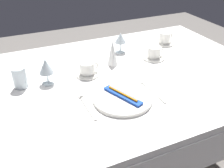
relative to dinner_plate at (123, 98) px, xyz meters
name	(u,v)px	position (x,y,z in m)	size (l,w,h in m)	color
dining_table	(106,91)	(0.01, 0.22, -0.09)	(1.80, 1.11, 0.74)	white
dinner_plate	(123,98)	(0.00, 0.00, 0.00)	(0.27, 0.27, 0.02)	white
toothbrush_package	(123,95)	(0.00, 0.00, 0.02)	(0.11, 0.21, 0.02)	blue
fork_outer	(86,105)	(-0.17, 0.03, -0.01)	(0.02, 0.22, 0.00)	beige
spoon_soup	(149,88)	(0.16, 0.04, -0.01)	(0.03, 0.23, 0.01)	beige
saucer_left	(88,74)	(-0.07, 0.29, 0.00)	(0.13, 0.13, 0.01)	white
coffee_cup_left	(88,68)	(-0.07, 0.29, 0.03)	(0.10, 0.08, 0.07)	white
saucer_right	(164,43)	(0.56, 0.49, 0.00)	(0.13, 0.13, 0.01)	white
coffee_cup_right	(165,38)	(0.56, 0.49, 0.04)	(0.10, 0.07, 0.07)	white
saucer_far	(154,58)	(0.37, 0.32, 0.00)	(0.14, 0.14, 0.01)	white
coffee_cup_far	(154,52)	(0.37, 0.32, 0.03)	(0.10, 0.08, 0.07)	white
wine_glass_centre	(46,67)	(-0.28, 0.29, 0.08)	(0.07, 0.07, 0.14)	silver
wine_glass_left	(120,39)	(0.22, 0.49, 0.08)	(0.07, 0.07, 0.13)	silver
drink_tumbler	(20,79)	(-0.41, 0.31, 0.04)	(0.07, 0.07, 0.11)	silver
napkin_folded	(113,53)	(0.10, 0.35, 0.07)	(0.06, 0.06, 0.15)	white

